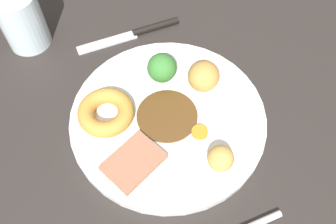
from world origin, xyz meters
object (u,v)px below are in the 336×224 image
object	(u,v)px
dinner_plate	(168,118)
roast_potato_right	(204,76)
knife	(138,32)
broccoli_floret	(162,68)
water_glass	(22,20)
meat_slice_main	(134,162)
yorkshire_pudding	(106,112)
carrot_coin_front	(200,132)
roast_potato_left	(221,158)

from	to	relation	value
dinner_plate	roast_potato_right	bearing A→B (deg)	-63.52
dinner_plate	knife	bearing A→B (deg)	-3.53
broccoli_floret	water_glass	xyz separation A→B (cm)	(16.80, 18.19, 0.43)
water_glass	roast_potato_right	bearing A→B (deg)	-129.65
broccoli_floret	water_glass	size ratio (longest dim) A/B	0.55
meat_slice_main	broccoli_floret	size ratio (longest dim) A/B	1.45
yorkshire_pudding	meat_slice_main	bearing A→B (deg)	-169.98
meat_slice_main	knife	world-z (taller)	meat_slice_main
carrot_coin_front	broccoli_floret	bearing A→B (deg)	9.90
dinner_plate	meat_slice_main	world-z (taller)	meat_slice_main
dinner_plate	water_glass	bearing A→B (deg)	35.97
roast_potato_right	water_glass	bearing A→B (deg)	50.35
meat_slice_main	carrot_coin_front	bearing A→B (deg)	-83.15
dinner_plate	roast_potato_left	size ratio (longest dim) A/B	7.75
roast_potato_left	carrot_coin_front	size ratio (longest dim) A/B	1.58
yorkshire_pudding	broccoli_floret	distance (cm)	10.57
meat_slice_main	water_glass	distance (cm)	30.52
broccoli_floret	knife	world-z (taller)	broccoli_floret
dinner_plate	roast_potato_left	world-z (taller)	roast_potato_left
dinner_plate	yorkshire_pudding	size ratio (longest dim) A/B	3.53
dinner_plate	broccoli_floret	distance (cm)	7.53
roast_potato_left	roast_potato_right	size ratio (longest dim) A/B	0.73
meat_slice_main	knife	size ratio (longest dim) A/B	0.42
roast_potato_left	dinner_plate	bearing A→B (deg)	22.56
roast_potato_left	broccoli_floret	bearing A→B (deg)	9.25
yorkshire_pudding	roast_potato_right	distance (cm)	15.46
roast_potato_left	carrot_coin_front	xyz separation A→B (cm)	(5.20, 0.72, -1.27)
dinner_plate	carrot_coin_front	distance (cm)	5.47
water_glass	broccoli_floret	bearing A→B (deg)	-132.72
meat_slice_main	carrot_coin_front	size ratio (longest dim) A/B	3.27
roast_potato_left	water_glass	world-z (taller)	water_glass
carrot_coin_front	roast_potato_left	bearing A→B (deg)	-172.10
knife	water_glass	distance (cm)	19.10
knife	water_glass	size ratio (longest dim) A/B	1.91
yorkshire_pudding	roast_potato_right	bearing A→B (deg)	-87.93
roast_potato_right	knife	bearing A→B (deg)	21.30
dinner_plate	water_glass	distance (cm)	28.96
roast_potato_left	meat_slice_main	bearing A→B (deg)	69.97
meat_slice_main	roast_potato_left	distance (cm)	11.66
carrot_coin_front	broccoli_floret	size ratio (longest dim) A/B	0.44
yorkshire_pudding	water_glass	world-z (taller)	water_glass
dinner_plate	roast_potato_right	distance (cm)	8.29
dinner_plate	roast_potato_right	xyz separation A→B (cm)	(3.47, -6.97, 2.85)
dinner_plate	knife	size ratio (longest dim) A/B	1.56
roast_potato_right	broccoli_floret	size ratio (longest dim) A/B	0.96
meat_slice_main	broccoli_floret	xyz separation A→B (cm)	(11.92, -8.32, 2.63)
dinner_plate	meat_slice_main	distance (cm)	8.95
roast_potato_right	dinner_plate	bearing A→B (deg)	116.48
carrot_coin_front	roast_potato_right	bearing A→B (deg)	-25.71
dinner_plate	broccoli_floret	size ratio (longest dim) A/B	5.43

